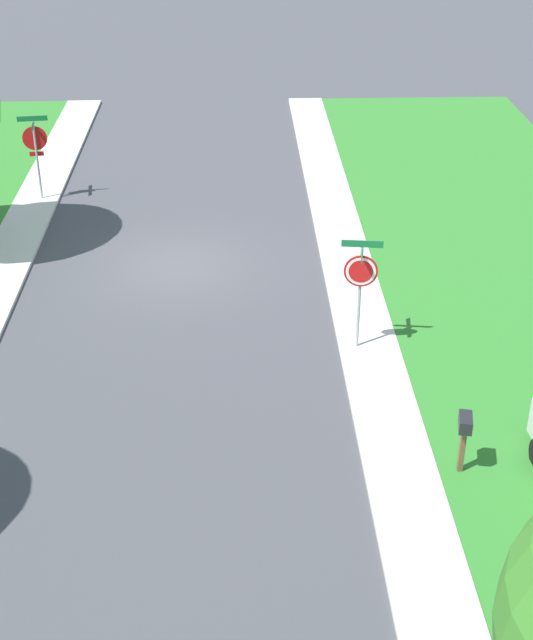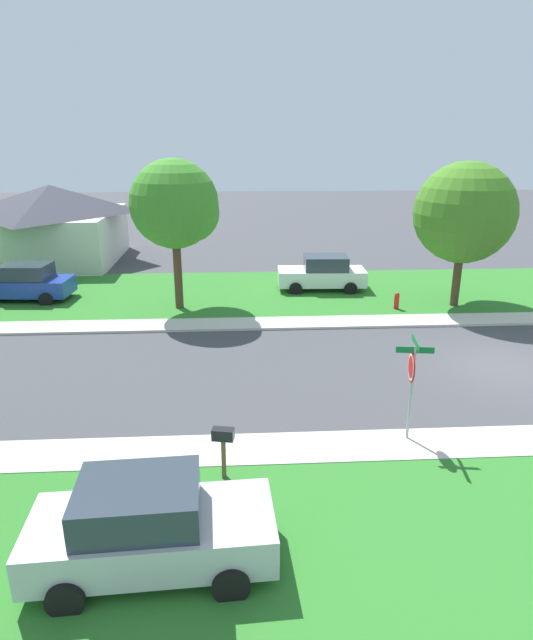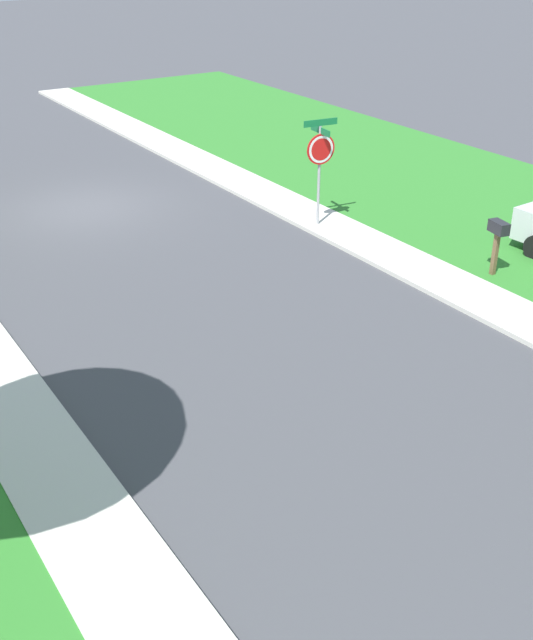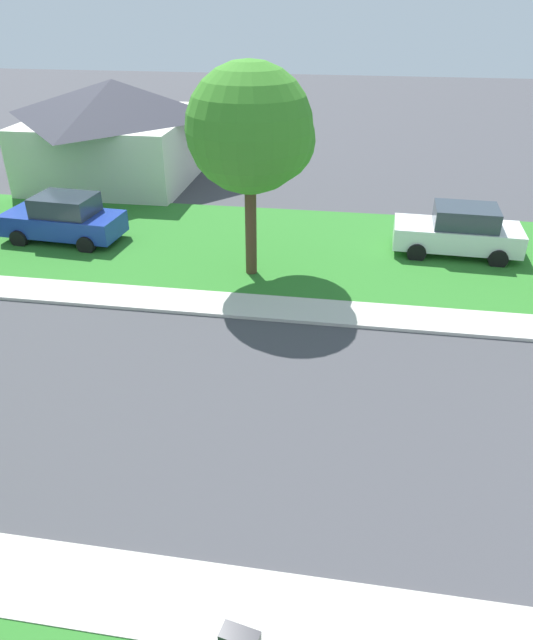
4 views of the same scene
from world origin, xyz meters
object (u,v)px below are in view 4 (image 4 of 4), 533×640
at_px(car_blue_kerbside_mid, 64,219).
at_px(car_white_driveway_right, 459,231).
at_px(house_right_setback, 117,129).
at_px(tree_corner_large, 256,132).

distance_m(car_blue_kerbside_mid, car_white_driveway_right, 14.17).
xyz_separation_m(car_blue_kerbside_mid, house_right_setback, (8.40, 1.09, 1.50)).
height_order(car_white_driveway_right, house_right_setback, house_right_setback).
distance_m(car_white_driveway_right, tree_corner_large, 8.03).
height_order(car_blue_kerbside_mid, car_white_driveway_right, same).
xyz_separation_m(car_blue_kerbside_mid, car_white_driveway_right, (0.99, -14.13, 0.00)).
xyz_separation_m(car_white_driveway_right, house_right_setback, (7.42, 15.23, 1.50)).
xyz_separation_m(car_white_driveway_right, tree_corner_large, (-2.54, 6.69, 3.64)).
distance_m(car_white_driveway_right, house_right_setback, 17.00).
bearing_deg(tree_corner_large, house_right_setback, 40.61).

